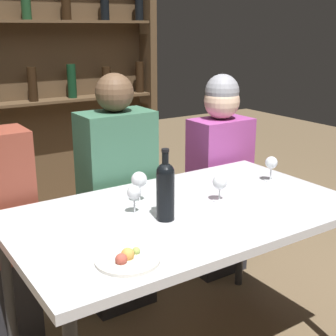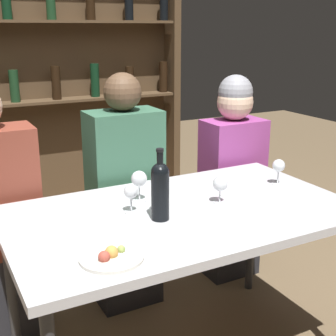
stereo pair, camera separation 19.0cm
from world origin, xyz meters
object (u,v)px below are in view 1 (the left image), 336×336
wine_bottle (165,188)px  food_plate_0 (127,259)px  seated_person_right (219,178)px  wine_glass_1 (220,183)px  wine_glass_3 (271,164)px  wine_glass_0 (134,194)px  seated_person_center (118,202)px  wine_glass_2 (139,181)px

wine_bottle → food_plate_0: wine_bottle is taller
food_plate_0 → seated_person_right: seated_person_right is taller
wine_glass_1 → wine_glass_3: size_ratio=0.95×
wine_glass_0 → seated_person_center: size_ratio=0.10×
wine_glass_1 → wine_glass_2: (-0.30, 0.19, 0.02)m
wine_bottle → wine_glass_0: wine_bottle is taller
wine_glass_0 → wine_glass_3: bearing=-0.1°
wine_glass_0 → food_plate_0: (-0.22, -0.34, -0.08)m
wine_bottle → wine_glass_1: (0.31, 0.04, -0.05)m
seated_person_right → wine_glass_0: bearing=-150.0°
seated_person_center → seated_person_right: (0.69, 0.00, 0.01)m
wine_glass_3 → food_plate_0: (-1.00, -0.34, -0.08)m
wine_glass_1 → wine_glass_2: bearing=148.2°
wine_glass_3 → seated_person_right: size_ratio=0.10×
wine_bottle → seated_person_right: bearing=38.0°
wine_bottle → wine_glass_3: bearing=9.5°
wine_glass_3 → food_plate_0: bearing=-161.1°
wine_glass_1 → food_plate_0: size_ratio=0.55×
wine_glass_1 → wine_glass_2: size_ratio=0.86×
seated_person_right → wine_bottle: bearing=-142.0°
wine_bottle → seated_person_right: seated_person_right is taller
wine_glass_2 → seated_person_right: 0.91m
wine_glass_1 → seated_person_right: 0.79m
wine_glass_2 → wine_glass_3: (0.69, -0.11, -0.01)m
wine_glass_3 → seated_person_center: bearing=139.8°
wine_glass_1 → food_plate_0: (-0.61, -0.26, -0.07)m
wine_bottle → wine_glass_1: size_ratio=2.45×
wine_glass_0 → seated_person_center: seated_person_center is taller
wine_glass_2 → seated_person_right: bearing=26.8°
wine_glass_1 → wine_glass_0: bearing=168.3°
wine_glass_2 → food_plate_0: (-0.31, -0.45, -0.09)m
wine_glass_0 → wine_glass_1: size_ratio=1.03×
wine_glass_0 → wine_glass_1: (0.38, -0.08, -0.00)m
wine_bottle → food_plate_0: (-0.30, -0.22, -0.12)m
wine_bottle → wine_glass_2: wine_bottle is taller
wine_glass_0 → seated_person_center: (0.18, 0.50, -0.23)m
wine_glass_3 → seated_person_center: seated_person_center is taller
wine_bottle → wine_glass_2: (0.01, 0.22, -0.03)m
wine_glass_1 → wine_glass_2: wine_glass_2 is taller
wine_glass_2 → seated_person_right: (0.78, 0.39, -0.24)m
wine_bottle → wine_glass_1: wine_bottle is taller
wine_glass_2 → food_plate_0: wine_glass_2 is taller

